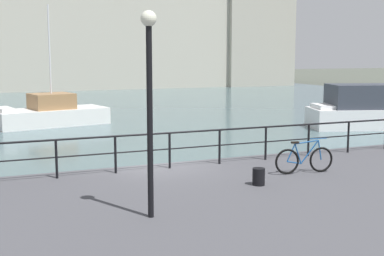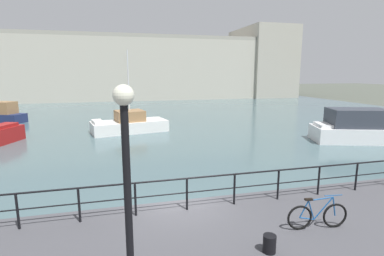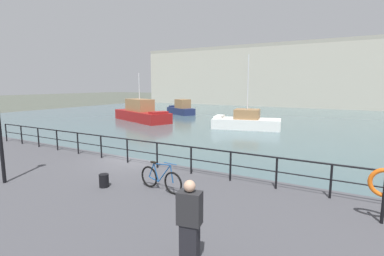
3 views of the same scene
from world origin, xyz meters
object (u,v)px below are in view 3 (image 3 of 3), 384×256
object	(u,v)px
moored_red_daysailer	(141,113)
parked_bicycle	(161,179)
moored_small_launch	(246,121)
standing_person	(190,223)
harbor_building	(340,76)
moored_blue_motorboat	(181,109)
mooring_bollard	(104,181)

from	to	relation	value
moored_red_daysailer	parked_bicycle	distance (m)	26.88
moored_small_launch	parked_bicycle	bearing A→B (deg)	89.58
moored_small_launch	standing_person	bearing A→B (deg)	94.56
harbor_building	moored_blue_motorboat	bearing A→B (deg)	-123.64
parked_bicycle	harbor_building	bearing A→B (deg)	95.56
moored_red_daysailer	mooring_bollard	size ratio (longest dim) A/B	21.96
harbor_building	mooring_bollard	xyz separation A→B (m)	(-3.58, -58.98, -4.99)
moored_red_daysailer	standing_person	world-z (taller)	moored_red_daysailer
mooring_bollard	standing_person	size ratio (longest dim) A/B	0.26
moored_blue_motorboat	mooring_bollard	distance (m)	33.85
harbor_building	moored_red_daysailer	world-z (taller)	harbor_building
moored_small_launch	parked_bicycle	world-z (taller)	moored_small_launch
moored_small_launch	harbor_building	bearing A→B (deg)	-111.54
moored_blue_motorboat	standing_person	xyz separation A→B (m)	(20.36, -32.24, 1.03)
harbor_building	moored_red_daysailer	distance (m)	43.04
moored_red_daysailer	parked_bicycle	bearing A→B (deg)	-27.30
standing_person	moored_small_launch	bearing A→B (deg)	6.34
mooring_bollard	parked_bicycle	bearing A→B (deg)	20.15
moored_red_daysailer	moored_blue_motorboat	distance (m)	9.06
moored_red_daysailer	moored_small_launch	bearing A→B (deg)	23.09
standing_person	moored_red_daysailer	bearing A→B (deg)	30.88
harbor_building	moored_red_daysailer	xyz separation A→B (m)	(-19.41, -38.05, -5.27)
moored_small_launch	parked_bicycle	xyz separation A→B (m)	(4.36, -20.60, 0.68)
harbor_building	moored_small_launch	size ratio (longest dim) A/B	9.89
moored_blue_motorboat	parked_bicycle	xyz separation A→B (m)	(17.56, -29.31, 0.56)
moored_red_daysailer	standing_person	distance (m)	30.94
mooring_bollard	standing_person	distance (m)	5.21
standing_person	harbor_building	bearing A→B (deg)	-9.58
standing_person	mooring_bollard	bearing A→B (deg)	53.56
moored_blue_motorboat	mooring_bollard	world-z (taller)	moored_blue_motorboat
harbor_building	parked_bicycle	bearing A→B (deg)	-91.71
moored_small_launch	parked_bicycle	size ratio (longest dim) A/B	4.17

